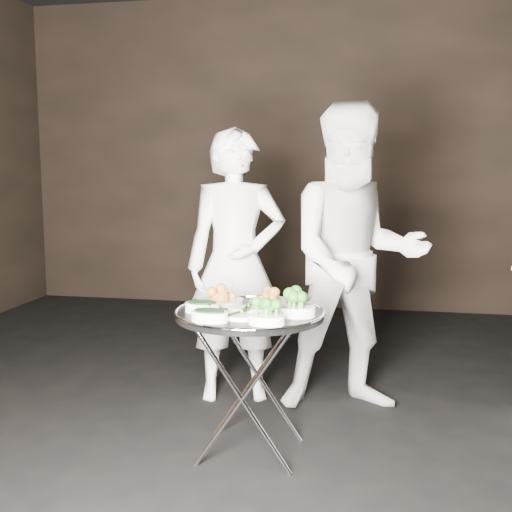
% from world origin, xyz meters
% --- Properties ---
extents(floor, '(6.00, 7.00, 0.05)m').
position_xyz_m(floor, '(0.00, 0.00, -0.03)').
color(floor, black).
rests_on(floor, ground).
extents(wall_back, '(6.00, 0.05, 3.00)m').
position_xyz_m(wall_back, '(0.00, 3.52, 1.50)').
color(wall_back, black).
rests_on(wall_back, floor).
extents(tray_stand, '(0.47, 0.40, 0.69)m').
position_xyz_m(tray_stand, '(-0.05, 0.16, 0.39)').
color(tray_stand, silver).
rests_on(tray_stand, floor).
extents(serving_tray, '(0.72, 0.72, 0.04)m').
position_xyz_m(serving_tray, '(-0.05, 0.16, 0.70)').
color(serving_tray, black).
rests_on(serving_tray, tray_stand).
extents(potato_plate_a, '(0.22, 0.22, 0.08)m').
position_xyz_m(potato_plate_a, '(-0.22, 0.31, 0.74)').
color(potato_plate_a, beige).
rests_on(potato_plate_a, serving_tray).
extents(potato_plate_b, '(0.18, 0.18, 0.07)m').
position_xyz_m(potato_plate_b, '(0.01, 0.36, 0.74)').
color(potato_plate_b, beige).
rests_on(potato_plate_b, serving_tray).
extents(greens_bowl, '(0.12, 0.12, 0.07)m').
position_xyz_m(greens_bowl, '(0.18, 0.28, 0.74)').
color(greens_bowl, white).
rests_on(greens_bowl, serving_tray).
extents(asparagus_plate_a, '(0.19, 0.11, 0.04)m').
position_xyz_m(asparagus_plate_a, '(-0.06, 0.16, 0.72)').
color(asparagus_plate_a, white).
rests_on(asparagus_plate_a, serving_tray).
extents(asparagus_plate_b, '(0.20, 0.17, 0.04)m').
position_xyz_m(asparagus_plate_b, '(-0.08, 0.00, 0.72)').
color(asparagus_plate_b, white).
rests_on(asparagus_plate_b, serving_tray).
extents(spinach_bowl_a, '(0.18, 0.12, 0.07)m').
position_xyz_m(spinach_bowl_a, '(-0.26, 0.10, 0.74)').
color(spinach_bowl_a, white).
rests_on(spinach_bowl_a, serving_tray).
extents(spinach_bowl_b, '(0.18, 0.13, 0.07)m').
position_xyz_m(spinach_bowl_b, '(-0.18, -0.07, 0.74)').
color(spinach_bowl_b, white).
rests_on(spinach_bowl_b, serving_tray).
extents(broccoli_bowl_a, '(0.20, 0.15, 0.08)m').
position_xyz_m(broccoli_bowl_a, '(0.18, 0.10, 0.74)').
color(broccoli_bowl_a, white).
rests_on(broccoli_bowl_a, serving_tray).
extents(broccoli_bowl_b, '(0.16, 0.12, 0.07)m').
position_xyz_m(broccoli_bowl_b, '(0.07, -0.07, 0.74)').
color(broccoli_bowl_b, white).
rests_on(broccoli_bowl_b, serving_tray).
extents(serving_utensils, '(0.57, 0.40, 0.01)m').
position_xyz_m(serving_utensils, '(-0.03, 0.23, 0.75)').
color(serving_utensils, silver).
rests_on(serving_utensils, serving_tray).
extents(waiter_left, '(0.67, 0.53, 1.61)m').
position_xyz_m(waiter_left, '(-0.29, 0.92, 0.80)').
color(waiter_left, white).
rests_on(waiter_left, floor).
extents(waiter_right, '(0.99, 0.87, 1.74)m').
position_xyz_m(waiter_right, '(0.41, 0.87, 0.87)').
color(waiter_right, white).
rests_on(waiter_right, floor).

